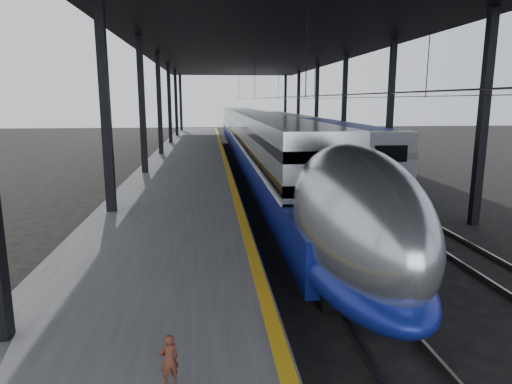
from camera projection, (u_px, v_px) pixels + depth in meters
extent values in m
plane|color=black|center=(272.00, 275.00, 14.17)|extent=(160.00, 160.00, 0.00)
cube|color=#4C4C4F|center=(187.00, 168.00, 33.22)|extent=(6.00, 80.00, 1.00)
cube|color=gold|center=(225.00, 161.00, 33.40)|extent=(0.30, 80.00, 0.01)
cube|color=slate|center=(252.00, 173.00, 33.78)|extent=(0.08, 80.00, 0.16)
cube|color=slate|center=(271.00, 172.00, 33.93)|extent=(0.08, 80.00, 0.16)
cube|color=slate|center=(318.00, 171.00, 34.29)|extent=(0.08, 80.00, 0.16)
cube|color=slate|center=(337.00, 171.00, 34.44)|extent=(0.08, 80.00, 0.16)
cube|color=black|center=(106.00, 123.00, 17.57)|extent=(0.35, 0.35, 9.00)
cube|color=black|center=(483.00, 121.00, 19.13)|extent=(0.35, 0.35, 9.00)
cube|color=black|center=(142.00, 115.00, 27.32)|extent=(0.35, 0.35, 9.00)
cube|color=black|center=(390.00, 114.00, 28.88)|extent=(0.35, 0.35, 9.00)
cube|color=black|center=(160.00, 111.00, 37.07)|extent=(0.35, 0.35, 9.00)
cube|color=black|center=(344.00, 110.00, 38.63)|extent=(0.35, 0.35, 9.00)
cube|color=black|center=(170.00, 109.00, 46.82)|extent=(0.35, 0.35, 9.00)
cube|color=black|center=(317.00, 108.00, 48.38)|extent=(0.35, 0.35, 9.00)
cube|color=black|center=(176.00, 107.00, 56.57)|extent=(0.35, 0.35, 9.00)
cube|color=black|center=(298.00, 107.00, 58.13)|extent=(0.35, 0.35, 9.00)
cube|color=black|center=(181.00, 106.00, 66.32)|extent=(0.35, 0.35, 9.00)
cube|color=black|center=(285.00, 106.00, 67.88)|extent=(0.35, 0.35, 9.00)
cube|color=black|center=(261.00, 44.00, 32.03)|extent=(18.00, 75.00, 0.45)
cylinder|color=slate|center=(262.00, 98.00, 32.78)|extent=(0.03, 74.00, 0.03)
cylinder|color=slate|center=(330.00, 98.00, 33.29)|extent=(0.03, 74.00, 0.03)
cube|color=#A9ABB0|center=(250.00, 133.00, 43.15)|extent=(2.92, 57.00, 4.03)
cube|color=navy|center=(251.00, 148.00, 41.93)|extent=(3.00, 62.00, 1.56)
cube|color=silver|center=(250.00, 138.00, 43.24)|extent=(3.02, 57.00, 0.10)
cube|color=black|center=(250.00, 120.00, 42.92)|extent=(2.96, 57.00, 0.42)
cube|color=black|center=(250.00, 133.00, 43.15)|extent=(2.96, 57.00, 0.42)
ellipsoid|color=#A9ABB0|center=(353.00, 219.00, 12.47)|extent=(2.92, 8.40, 4.03)
ellipsoid|color=navy|center=(351.00, 259.00, 12.69)|extent=(3.00, 8.40, 1.71)
ellipsoid|color=black|center=(392.00, 213.00, 9.77)|extent=(1.51, 2.20, 0.91)
cube|color=black|center=(350.00, 286.00, 12.85)|extent=(2.22, 2.60, 0.40)
cube|color=black|center=(261.00, 170.00, 34.30)|extent=(2.22, 2.60, 0.40)
cube|color=navy|center=(339.00, 151.00, 31.29)|extent=(2.72, 18.00, 3.70)
cube|color=#95979E|center=(385.00, 169.00, 23.10)|extent=(2.77, 1.20, 3.75)
cube|color=black|center=(391.00, 154.00, 22.33)|extent=(1.65, 0.06, 0.83)
cube|color=maroon|center=(389.00, 179.00, 22.58)|extent=(1.17, 0.06, 0.54)
cube|color=#95979E|center=(290.00, 132.00, 49.81)|extent=(2.72, 18.00, 3.70)
cube|color=#95979E|center=(268.00, 123.00, 68.34)|extent=(2.72, 18.00, 3.70)
cube|color=black|center=(367.00, 193.00, 25.79)|extent=(2.14, 2.40, 0.36)
cube|color=black|center=(295.00, 151.00, 47.24)|extent=(2.14, 2.40, 0.36)
imported|color=#55281C|center=(169.00, 359.00, 7.04)|extent=(0.36, 0.30, 0.83)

